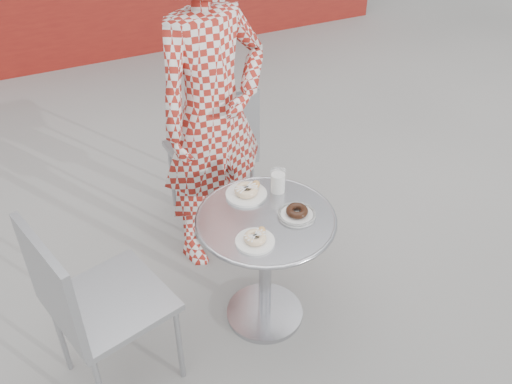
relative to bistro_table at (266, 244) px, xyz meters
name	(u,v)px	position (x,y,z in m)	size (l,w,h in m)	color
ground	(268,317)	(0.01, -0.03, -0.51)	(60.00, 60.00, 0.00)	#9B9994
bistro_table	(266,244)	(0.00, 0.00, 0.00)	(0.66, 0.66, 0.67)	silver
chair_far	(212,178)	(0.07, 0.91, -0.22)	(0.47, 0.47, 0.93)	#A0A2A7
chair_left	(115,333)	(-0.77, -0.04, -0.21)	(0.57, 0.56, 0.96)	#A0A2A7
seated_person	(212,114)	(-0.01, 0.63, 0.39)	(0.65, 0.43, 1.79)	maroon
plate_far	(247,192)	(-0.01, 0.19, 0.18)	(0.20, 0.20, 0.05)	white
plate_near	(255,239)	(-0.11, -0.13, 0.18)	(0.17, 0.17, 0.05)	white
plate_checker	(297,213)	(0.14, -0.05, 0.18)	(0.18, 0.18, 0.05)	white
milk_cup	(278,182)	(0.14, 0.16, 0.22)	(0.08, 0.08, 0.12)	white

